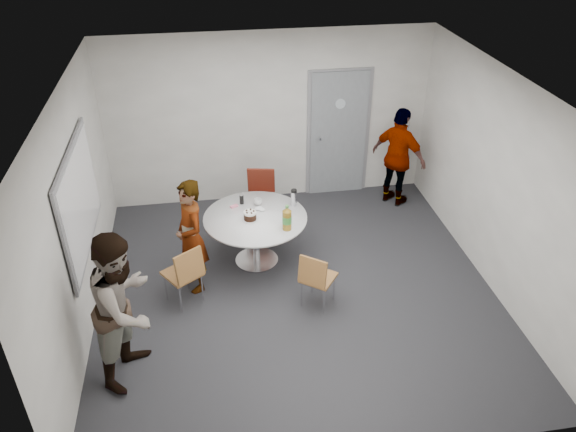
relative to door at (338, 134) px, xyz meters
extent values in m
plane|color=#232327|center=(-1.10, -2.48, -1.03)|extent=(5.00, 5.00, 0.00)
plane|color=silver|center=(-1.10, -2.48, 1.67)|extent=(5.00, 5.00, 0.00)
plane|color=#B4B1AA|center=(-1.10, 0.02, 0.32)|extent=(5.00, 0.00, 5.00)
plane|color=#B4B1AA|center=(-3.60, -2.48, 0.32)|extent=(0.00, 5.00, 5.00)
plane|color=#B4B1AA|center=(1.40, -2.48, 0.32)|extent=(0.00, 5.00, 5.00)
plane|color=#B4B1AA|center=(-1.10, -4.98, 0.32)|extent=(5.00, 0.00, 5.00)
cube|color=slate|center=(0.00, -0.01, 0.00)|extent=(0.90, 0.05, 2.05)
cube|color=gray|center=(0.00, 0.01, 0.00)|extent=(1.02, 0.04, 2.12)
cylinder|color=#B2BFC6|center=(0.00, -0.04, 0.52)|extent=(0.16, 0.01, 0.16)
cylinder|color=silver|center=(-0.32, -0.07, -0.01)|extent=(0.04, 0.14, 0.04)
cube|color=gray|center=(-3.56, -2.28, 0.42)|extent=(0.03, 1.90, 1.25)
cube|color=white|center=(-3.54, -2.28, 0.42)|extent=(0.01, 1.78, 1.13)
cylinder|color=white|center=(-1.54, -1.77, -0.32)|extent=(1.38, 1.38, 0.03)
cylinder|color=silver|center=(-1.54, -1.77, -0.67)|extent=(0.09, 0.09, 0.67)
cylinder|color=silver|center=(-1.54, -1.77, -1.01)|extent=(0.59, 0.59, 0.02)
cylinder|color=white|center=(-1.61, -1.83, -0.30)|extent=(0.22, 0.22, 0.01)
cylinder|color=black|center=(-1.61, -1.83, -0.26)|extent=(0.17, 0.17, 0.09)
cylinder|color=white|center=(-1.61, -1.83, -0.20)|extent=(0.17, 0.17, 0.02)
cylinder|color=olive|center=(-1.17, -2.13, -0.17)|extent=(0.12, 0.12, 0.27)
cylinder|color=#3D913A|center=(-1.17, -2.13, -0.16)|extent=(0.12, 0.12, 0.10)
cone|color=olive|center=(-1.17, -2.13, -0.01)|extent=(0.11, 0.11, 0.06)
cylinder|color=#4F9B46|center=(-1.17, -2.13, 0.03)|extent=(0.04, 0.04, 0.03)
imported|color=white|center=(-1.46, -1.47, -0.27)|extent=(0.15, 0.15, 0.09)
cylinder|color=black|center=(-1.68, -1.40, -0.24)|extent=(0.06, 0.06, 0.13)
cylinder|color=silver|center=(-0.98, -1.56, -0.20)|extent=(0.08, 0.08, 0.21)
cylinder|color=black|center=(-0.98, -1.56, -0.08)|extent=(0.08, 0.08, 0.03)
cube|color=pink|center=(-1.79, -1.47, -0.30)|extent=(0.12, 0.10, 0.02)
ellipsoid|color=white|center=(-1.45, -1.61, -0.29)|extent=(0.15, 0.15, 0.03)
cube|color=brown|center=(-2.52, -2.47, -0.60)|extent=(0.55, 0.55, 0.03)
cube|color=brown|center=(-2.41, -2.62, -0.38)|extent=(0.36, 0.28, 0.38)
cylinder|color=silver|center=(-2.48, -2.24, -0.81)|extent=(0.02, 0.02, 0.43)
cylinder|color=silver|center=(-2.74, -2.42, -0.81)|extent=(0.02, 0.02, 0.43)
cylinder|color=silver|center=(-2.29, -2.51, -0.81)|extent=(0.02, 0.02, 0.43)
cylinder|color=silver|center=(-2.56, -2.69, -0.81)|extent=(0.02, 0.02, 0.43)
cube|color=brown|center=(-0.88, -2.77, -0.63)|extent=(0.52, 0.52, 0.03)
cube|color=brown|center=(-0.99, -2.92, -0.42)|extent=(0.33, 0.28, 0.36)
cylinder|color=silver|center=(-0.67, -2.74, -0.83)|extent=(0.02, 0.02, 0.40)
cylinder|color=silver|center=(-0.91, -2.56, -0.83)|extent=(0.02, 0.02, 0.40)
cylinder|color=silver|center=(-0.85, -2.99, -0.83)|extent=(0.02, 0.02, 0.40)
cylinder|color=silver|center=(-1.09, -2.80, -0.83)|extent=(0.02, 0.02, 0.40)
cube|color=#5E1E12|center=(-1.37, -0.92, -0.57)|extent=(0.50, 0.50, 0.04)
cube|color=#5E1E12|center=(-1.33, -0.72, -0.34)|extent=(0.42, 0.17, 0.41)
cylinder|color=silver|center=(-1.58, -1.05, -0.80)|extent=(0.02, 0.02, 0.46)
cylinder|color=silver|center=(-1.24, -1.12, -0.80)|extent=(0.02, 0.02, 0.46)
cylinder|color=silver|center=(-1.51, -0.72, -0.80)|extent=(0.02, 0.02, 0.46)
cylinder|color=silver|center=(-1.17, -0.79, -0.80)|extent=(0.02, 0.02, 0.46)
imported|color=#A5C6EA|center=(-2.38, -2.19, -0.26)|extent=(0.53, 0.65, 1.53)
imported|color=white|center=(-3.05, -3.52, -0.15)|extent=(0.94, 1.04, 1.75)
imported|color=black|center=(0.85, -0.53, -0.23)|extent=(0.89, 0.98, 1.60)
camera|label=1|loc=(-2.10, -8.05, 3.63)|focal=35.00mm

